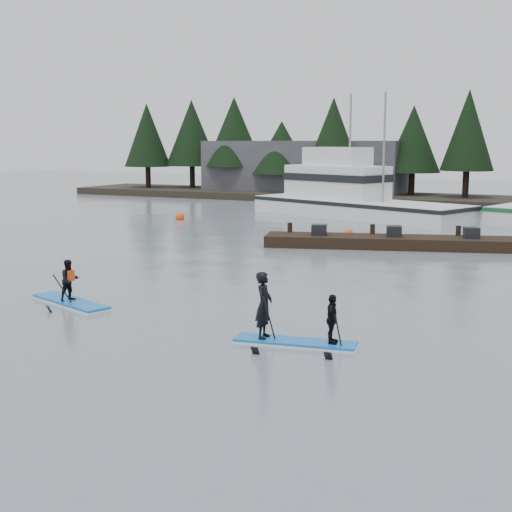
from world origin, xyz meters
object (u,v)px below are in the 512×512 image
at_px(paddleboard_solo, 70,290).
at_px(paddleboard_duo, 291,319).
at_px(floating_dock, 438,243).
at_px(fishing_boat_large, 352,207).

height_order(paddleboard_solo, paddleboard_duo, paddleboard_duo).
height_order(floating_dock, paddleboard_duo, paddleboard_duo).
xyz_separation_m(fishing_boat_large, paddleboard_solo, (0.68, -28.44, -0.21)).
distance_m(floating_dock, paddleboard_duo, 17.51).
height_order(fishing_boat_large, floating_dock, fishing_boat_large).
bearing_deg(paddleboard_solo, paddleboard_duo, 11.45).
bearing_deg(fishing_boat_large, paddleboard_duo, -53.38).
distance_m(fishing_boat_large, paddleboard_duo, 30.63).
bearing_deg(paddleboard_duo, floating_dock, 81.05).
bearing_deg(fishing_boat_large, paddleboard_solo, -68.07).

